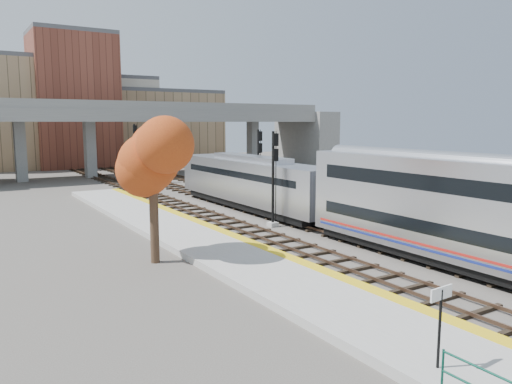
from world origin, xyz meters
TOP-DOWN VIEW (x-y plane):
  - ground at (0.00, 0.00)m, footprint 160.00×160.00m
  - platform at (-7.25, 0.00)m, footprint 4.50×60.00m
  - yellow_strip at (-5.35, 0.00)m, footprint 0.70×60.00m
  - tracks at (0.93, 12.50)m, footprint 10.70×95.00m
  - overpass at (4.92, 45.00)m, footprint 54.00×12.00m
  - buildings_far at (1.26, 66.57)m, footprint 43.00×21.00m
  - parking_lot at (14.00, 28.00)m, footprint 14.00×18.00m
  - locomotive at (1.00, 14.25)m, footprint 3.02×19.05m
  - signal_mast_near at (-1.10, 7.87)m, footprint 0.60×0.64m
  - signal_mast_mid at (3.00, 16.26)m, footprint 0.60×0.64m
  - signal_mast_far at (-1.10, 36.18)m, footprint 0.60×0.64m
  - station_sign at (-8.47, -11.15)m, footprint 0.90×0.11m
  - tree at (-10.90, 3.85)m, footprint 3.60×3.60m
  - car_a at (10.07, 24.10)m, footprint 2.12×3.55m
  - car_b at (14.26, 27.29)m, footprint 2.39×3.75m
  - car_c at (16.52, 29.42)m, footprint 2.84×4.72m

SIDE VIEW (x-z plane):
  - ground at x=0.00m, z-range 0.00..0.00m
  - parking_lot at x=14.00m, z-range 0.00..0.04m
  - tracks at x=0.93m, z-range -0.05..0.20m
  - platform at x=-7.25m, z-range 0.00..0.35m
  - yellow_strip at x=-5.35m, z-range 0.35..0.36m
  - car_a at x=10.07m, z-range 0.04..1.17m
  - car_b at x=14.26m, z-range 0.04..1.21m
  - car_c at x=16.52m, z-range 0.04..1.32m
  - station_sign at x=-8.47m, z-range 0.84..3.12m
  - locomotive at x=1.00m, z-range 0.23..4.33m
  - signal_mast_mid at x=3.00m, z-range -0.16..6.18m
  - signal_mast_near at x=-1.10m, z-range -0.16..6.21m
  - signal_mast_far at x=-1.10m, z-range -0.08..6.67m
  - tree at x=-10.90m, z-range 1.69..8.66m
  - overpass at x=4.92m, z-range 1.06..10.56m
  - buildings_far at x=1.26m, z-range -2.42..18.18m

